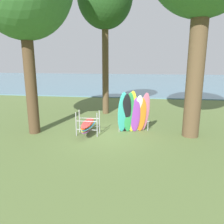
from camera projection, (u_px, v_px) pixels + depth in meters
ground_plane at (107, 136)px, 11.59m from camera, size 80.00×80.00×0.00m
lake_water at (134, 81)px, 39.99m from camera, size 80.00×36.00×0.10m
leaning_board_pile at (134, 113)px, 11.78m from camera, size 1.82×1.18×2.33m
board_storage_rack at (88, 125)px, 11.67m from camera, size 1.15×2.12×1.25m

